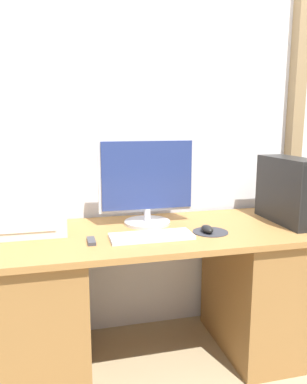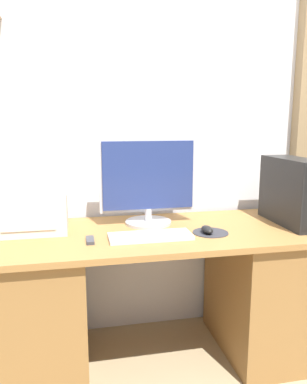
% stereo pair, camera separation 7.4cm
% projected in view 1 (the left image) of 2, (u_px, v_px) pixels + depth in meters
% --- Properties ---
extents(wall_back, '(6.40, 0.13, 2.72)m').
position_uv_depth(wall_back, '(140.00, 113.00, 2.23)').
color(wall_back, silver).
rests_on(wall_back, ground_plane).
extents(desk, '(1.79, 0.71, 0.75)m').
position_uv_depth(desk, '(157.00, 294.00, 2.03)').
color(desk, olive).
rests_on(desk, ground_plane).
extents(monitor, '(0.53, 0.26, 0.48)m').
position_uv_depth(monitor, '(147.00, 181.00, 2.05)').
color(monitor, '#B7B7BC').
rests_on(monitor, desk).
extents(keyboard, '(0.41, 0.16, 0.02)m').
position_uv_depth(keyboard, '(151.00, 236.00, 1.83)').
color(keyboard, silver).
rests_on(keyboard, desk).
extents(mousepad, '(0.18, 0.18, 0.00)m').
position_uv_depth(mousepad, '(210.00, 232.00, 1.93)').
color(mousepad, '#2D2D33').
rests_on(mousepad, desk).
extents(mouse, '(0.05, 0.10, 0.04)m').
position_uv_depth(mouse, '(207.00, 229.00, 1.91)').
color(mouse, black).
rests_on(mouse, mousepad).
extents(computer_tower, '(0.17, 0.44, 0.37)m').
position_uv_depth(computer_tower, '(289.00, 190.00, 2.09)').
color(computer_tower, black).
rests_on(computer_tower, desk).
extents(printer, '(0.36, 0.25, 0.20)m').
position_uv_depth(printer, '(30.00, 214.00, 1.89)').
color(printer, beige).
rests_on(printer, desk).
extents(remote_control, '(0.04, 0.11, 0.02)m').
position_uv_depth(remote_control, '(91.00, 241.00, 1.76)').
color(remote_control, '#38383D').
rests_on(remote_control, desk).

